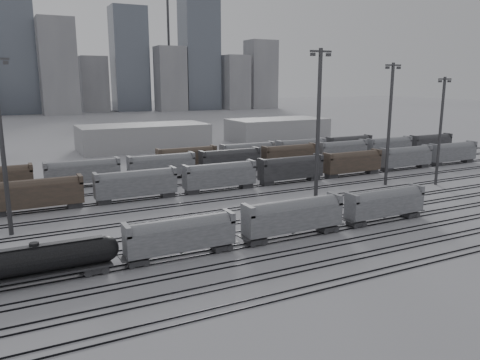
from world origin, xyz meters
name	(u,v)px	position (x,y,z in m)	size (l,w,h in m)	color
ground	(264,246)	(0.00, 0.00, 0.00)	(900.00, 900.00, 0.00)	#A2A1A6
tracks	(212,213)	(0.00, 17.50, 0.08)	(220.00, 71.50, 0.16)	black
tank_car_b	(36,261)	(-28.19, 1.00, 2.57)	(18.00, 3.00, 4.45)	black
hopper_car_a	(180,234)	(-11.51, 1.00, 3.10)	(14.04, 2.79, 5.02)	black
hopper_car_b	(293,215)	(5.20, 1.00, 3.34)	(15.13, 3.01, 5.41)	black
hopper_car_c	(385,202)	(22.32, 1.00, 3.11)	(14.08, 2.80, 5.03)	black
light_mast_b	(2,143)	(-30.32, 20.56, 13.36)	(4.03, 0.64, 25.18)	#39393B
light_mast_c	(318,123)	(19.43, 15.17, 14.43)	(4.35, 0.70, 27.19)	#39393B
light_mast_d	(389,122)	(41.67, 20.77, 13.43)	(4.05, 0.65, 25.32)	#39393B
light_mast_e	(440,129)	(51.38, 16.05, 11.95)	(3.60, 0.58, 22.52)	#39393B
bg_string_near	(220,177)	(8.00, 32.00, 2.80)	(151.00, 3.00, 5.60)	gray
bg_string_mid	(230,161)	(18.00, 48.00, 2.80)	(151.00, 3.00, 5.60)	black
bg_string_far	(275,152)	(35.50, 56.00, 2.80)	(66.00, 3.00, 5.60)	brown
warehouse_mid	(144,137)	(10.00, 95.00, 4.00)	(40.00, 18.00, 8.00)	#9B9A9D
warehouse_right	(277,130)	(60.00, 95.00, 4.00)	(35.00, 18.00, 8.00)	#9B9A9D
skyline	(65,60)	(10.84, 280.00, 34.73)	(316.00, 22.40, 95.00)	#949497
crane_right	(170,33)	(91.26, 305.00, 57.39)	(42.00, 1.80, 100.00)	#39393B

